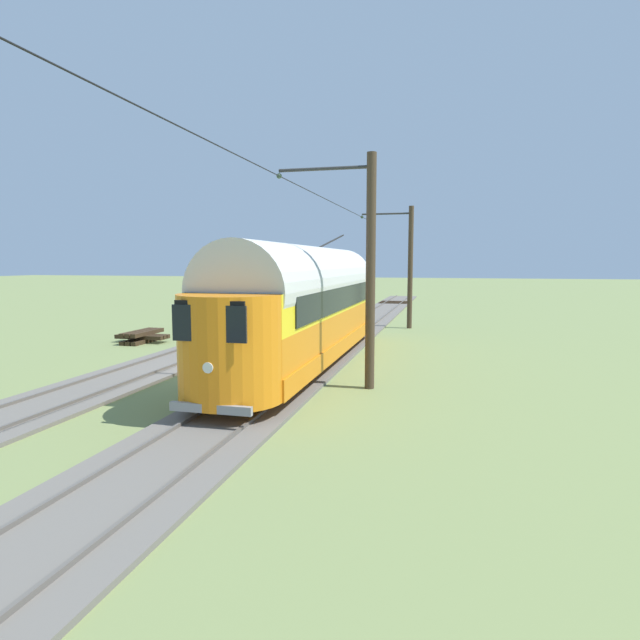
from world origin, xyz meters
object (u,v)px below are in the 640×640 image
catenary_pole_foreground (409,265)px  spare_tie_stack (142,336)px  catenary_pole_mid_near (368,267)px  vintage_streetcar (306,303)px

catenary_pole_foreground → spare_tie_stack: 14.65m
catenary_pole_foreground → catenary_pole_mid_near: bearing=90.0°
vintage_streetcar → catenary_pole_foreground: size_ratio=2.31×
vintage_streetcar → spare_tie_stack: vintage_streetcar is taller
vintage_streetcar → catenary_pole_mid_near: size_ratio=2.31×
vintage_streetcar → catenary_pole_mid_near: catenary_pole_mid_near is taller
catenary_pole_mid_near → spare_tie_stack: 13.59m
catenary_pole_mid_near → spare_tie_stack: catenary_pole_mid_near is taller
catenary_pole_mid_near → spare_tie_stack: size_ratio=2.84×
catenary_pole_mid_near → vintage_streetcar: bearing=-47.6°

